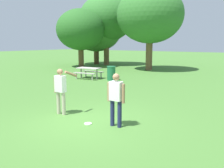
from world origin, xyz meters
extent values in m
plane|color=#447530|center=(0.00, 0.00, 0.00)|extent=(120.00, 120.00, 0.00)
cylinder|color=#B7AD93|center=(-1.51, 0.14, 0.41)|extent=(0.13, 0.13, 0.82)
cylinder|color=#B7AD93|center=(-1.25, 0.14, 0.41)|extent=(0.13, 0.13, 0.82)
cube|color=white|center=(-1.38, 0.14, 1.11)|extent=(0.38, 0.23, 0.58)
sphere|color=#9E7051|center=(-1.38, 0.14, 1.53)|extent=(0.21, 0.21, 0.21)
cylinder|color=#9E7051|center=(-1.64, 0.14, 1.06)|extent=(0.09, 0.09, 0.58)
cylinder|color=#9E7051|center=(-1.12, 0.42, 1.45)|extent=(0.10, 0.58, 0.28)
cylinder|color=#1E234C|center=(1.08, 0.19, 0.41)|extent=(0.13, 0.13, 0.82)
cylinder|color=#1E234C|center=(0.82, 0.18, 0.41)|extent=(0.13, 0.13, 0.82)
cube|color=white|center=(0.95, 0.18, 1.11)|extent=(0.38, 0.23, 0.58)
sphere|color=#9E7051|center=(0.95, 0.18, 1.53)|extent=(0.21, 0.21, 0.21)
cylinder|color=#9E7051|center=(1.21, 0.19, 1.06)|extent=(0.09, 0.09, 0.58)
cylinder|color=#9E7051|center=(0.69, 0.18, 1.06)|extent=(0.09, 0.09, 0.58)
cylinder|color=white|center=(0.10, -0.14, 0.01)|extent=(0.24, 0.24, 0.03)
cube|color=#B2ADA3|center=(-6.18, 7.43, 0.74)|extent=(1.77, 0.93, 0.06)
cube|color=#A49F96|center=(-6.12, 6.85, 0.44)|extent=(1.72, 0.44, 0.05)
cube|color=#A49F96|center=(-6.24, 8.01, 0.44)|extent=(1.72, 0.44, 0.05)
cylinder|color=#A49F96|center=(-6.84, 7.36, 0.35)|extent=(0.11, 0.11, 0.71)
cylinder|color=#A49F96|center=(-6.78, 6.78, 0.21)|extent=(0.09, 0.09, 0.41)
cylinder|color=#A49F96|center=(-6.90, 7.94, 0.21)|extent=(0.09, 0.09, 0.41)
cylinder|color=#A49F96|center=(-5.52, 7.50, 0.35)|extent=(0.11, 0.11, 0.71)
cylinder|color=#A49F96|center=(-5.46, 6.92, 0.21)|extent=(0.09, 0.09, 0.41)
cylinder|color=#A49F96|center=(-5.58, 8.08, 0.21)|extent=(0.09, 0.09, 0.41)
cylinder|color=#1E663D|center=(-4.41, 7.68, 0.45)|extent=(0.56, 0.56, 0.90)
cylinder|color=#287A4B|center=(-4.41, 7.68, 0.93)|extent=(0.59, 0.59, 0.06)
cylinder|color=brown|center=(-12.82, 16.76, 1.18)|extent=(0.59, 0.59, 2.36)
ellipsoid|color=#3D7A33|center=(-12.82, 16.76, 3.96)|extent=(5.83, 5.83, 4.95)
cylinder|color=brown|center=(-12.13, 13.31, 1.23)|extent=(0.56, 0.56, 2.47)
ellipsoid|color=#286023|center=(-12.13, 13.31, 3.82)|extent=(4.91, 4.91, 4.18)
cylinder|color=brown|center=(-11.40, 16.80, 1.76)|extent=(0.60, 0.60, 3.51)
ellipsoid|color=#33702D|center=(-11.40, 16.80, 5.16)|extent=(5.99, 5.99, 5.09)
cylinder|color=brown|center=(-5.03, 14.66, 1.66)|extent=(0.60, 0.60, 3.33)
ellipsoid|color=#33702D|center=(-5.03, 14.66, 4.97)|extent=(5.96, 5.96, 5.07)
camera|label=1|loc=(4.91, -5.78, 2.56)|focal=39.08mm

